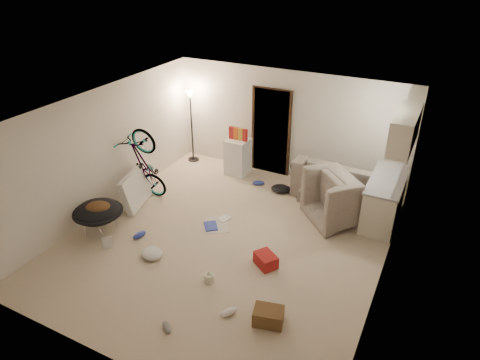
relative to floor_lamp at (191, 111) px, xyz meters
The scene contains 38 objects.
floor 3.81m from the floor_lamp, 47.83° to the right, with size 5.50×6.00×0.02m, color beige.
ceiling 3.77m from the floor_lamp, 47.83° to the right, with size 5.50×6.00×0.02m, color white.
wall_back 2.43m from the floor_lamp, ahead, with size 5.50×0.02×2.50m, color silver.
wall_front 6.15m from the floor_lamp, 67.02° to the right, with size 5.50×0.02×2.50m, color silver.
wall_left 2.67m from the floor_lamp, 97.74° to the right, with size 0.02×6.00×2.50m, color silver.
wall_right 5.80m from the floor_lamp, 27.18° to the right, with size 0.02×6.00×2.50m, color silver.
doorway 2.05m from the floor_lamp, ahead, with size 0.85×0.10×2.04m, color black.
door_trim 2.04m from the floor_lamp, ahead, with size 0.97×0.04×2.10m, color #311E11.
floor_lamp is the anchor object (origin of this frame).
kitchen_counter 4.95m from the floor_lamp, ahead, with size 0.60×1.50×0.88m, color beige.
counter_top 4.89m from the floor_lamp, ahead, with size 0.64×1.54×0.04m, color gray.
kitchen_uppers 5.04m from the floor_lamp, ahead, with size 0.38×1.40×0.65m, color beige.
sofa 4.07m from the floor_lamp, ahead, with size 2.13×0.83×0.62m, color #373F38.
armchair 4.36m from the floor_lamp, 12.08° to the right, with size 1.14×1.00×0.74m, color #373F38.
bicycle 2.20m from the floor_lamp, 87.17° to the right, with size 0.59×1.69×0.89m, color black.
book_asset 4.17m from the floor_lamp, 81.82° to the right, with size 0.18×0.25×0.02m, color #A41918.
mini_fridge 1.60m from the floor_lamp, ahead, with size 0.50×0.50×0.86m, color white.
snack_box_0 1.21m from the floor_lamp, ahead, with size 0.10×0.07×0.30m, color #A41918.
snack_box_1 1.32m from the floor_lamp, ahead, with size 0.10×0.07×0.30m, color #DC5D1B.
snack_box_2 1.44m from the floor_lamp, ahead, with size 0.10×0.07×0.30m, color gold.
snack_box_3 1.56m from the floor_lamp, ahead, with size 0.10×0.07×0.30m, color #A41918.
saucer_chair 3.65m from the floor_lamp, 87.21° to the right, with size 0.92×0.92×0.66m.
hoodie 3.64m from the floor_lamp, 86.43° to the right, with size 0.48×0.40×0.22m, color #4E311B.
sofa_drape 3.09m from the floor_lamp, ahead, with size 0.56×0.46×0.28m, color black.
tv_box 2.52m from the floor_lamp, 87.55° to the right, with size 0.13×1.11×0.73m, color silver.
drink_case_a 5.81m from the floor_lamp, 46.71° to the right, with size 0.43×0.30×0.24m, color brown.
drink_case_b 4.64m from the floor_lamp, 41.72° to the right, with size 0.39×0.28×0.22m, color #A41918.
juicer 4.81m from the floor_lamp, 54.48° to the right, with size 0.16×0.16×0.22m.
newspaper 3.32m from the floor_lamp, 49.01° to the right, with size 0.44×0.58×0.01m, color beige.
book_blue 3.34m from the floor_lamp, 51.42° to the right, with size 0.24×0.32×0.03m, color #2F3EAB.
book_white 3.16m from the floor_lamp, 45.29° to the right, with size 0.19×0.24×0.02m, color silver.
shoe_0 2.44m from the floor_lamp, 12.67° to the right, with size 0.28×0.12×0.11m, color #2F3EAB.
shoe_1 1.91m from the floor_lamp, ahead, with size 0.27×0.11×0.10m, color slate.
shoe_2 3.66m from the floor_lamp, 74.71° to the right, with size 0.28×0.12×0.11m, color #2F3EAB.
shoe_3 5.73m from the floor_lamp, 61.47° to the right, with size 0.24×0.10×0.09m, color slate.
shoe_4 5.55m from the floor_lamp, 52.13° to the right, with size 0.29×0.12×0.11m, color white.
clothes_lump_b 2.94m from the floor_lamp, 10.71° to the right, with size 0.43×0.38×0.13m, color black.
clothes_lump_c 4.14m from the floor_lamp, 68.15° to the right, with size 0.41×0.35×0.13m, color silver.
Camera 1 is at (3.16, -5.66, 4.75)m, focal length 32.00 mm.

